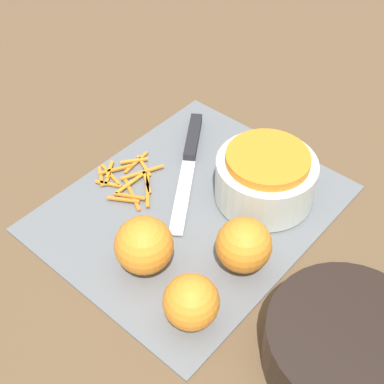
{
  "coord_description": "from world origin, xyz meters",
  "views": [
    {
      "loc": [
        0.42,
        0.37,
        0.61
      ],
      "look_at": [
        0.0,
        0.0,
        0.04
      ],
      "focal_mm": 50.0,
      "sensor_mm": 36.0,
      "label": 1
    }
  ],
  "objects_px": {
    "bowl_speckled": "(266,177)",
    "orange_right": "(191,302)",
    "orange_left": "(244,245)",
    "bowl_dark": "(347,347)",
    "knife": "(191,149)",
    "orange_back": "(144,245)"
  },
  "relations": [
    {
      "from": "orange_back",
      "to": "bowl_dark",
      "type": "bearing_deg",
      "value": 101.06
    },
    {
      "from": "knife",
      "to": "orange_left",
      "type": "bearing_deg",
      "value": 23.95
    },
    {
      "from": "bowl_speckled",
      "to": "orange_right",
      "type": "distance_m",
      "value": 0.25
    },
    {
      "from": "bowl_speckled",
      "to": "orange_back",
      "type": "bearing_deg",
      "value": -11.94
    },
    {
      "from": "bowl_speckled",
      "to": "orange_right",
      "type": "height_order",
      "value": "bowl_speckled"
    },
    {
      "from": "bowl_speckled",
      "to": "orange_back",
      "type": "xyz_separation_m",
      "value": [
        0.22,
        -0.05,
        -0.0
      ]
    },
    {
      "from": "bowl_speckled",
      "to": "bowl_dark",
      "type": "height_order",
      "value": "bowl_speckled"
    },
    {
      "from": "orange_left",
      "to": "orange_back",
      "type": "xyz_separation_m",
      "value": [
        0.09,
        -0.1,
        0.0
      ]
    },
    {
      "from": "orange_left",
      "to": "orange_right",
      "type": "relative_size",
      "value": 1.07
    },
    {
      "from": "knife",
      "to": "orange_right",
      "type": "distance_m",
      "value": 0.32
    },
    {
      "from": "bowl_speckled",
      "to": "knife",
      "type": "distance_m",
      "value": 0.16
    },
    {
      "from": "orange_back",
      "to": "orange_left",
      "type": "bearing_deg",
      "value": 131.78
    },
    {
      "from": "knife",
      "to": "orange_back",
      "type": "bearing_deg",
      "value": -7.95
    },
    {
      "from": "orange_right",
      "to": "bowl_speckled",
      "type": "bearing_deg",
      "value": -166.19
    },
    {
      "from": "bowl_speckled",
      "to": "orange_right",
      "type": "xyz_separation_m",
      "value": [
        0.24,
        0.06,
        -0.0
      ]
    },
    {
      "from": "orange_right",
      "to": "orange_left",
      "type": "bearing_deg",
      "value": -177.84
    },
    {
      "from": "knife",
      "to": "orange_right",
      "type": "xyz_separation_m",
      "value": [
        0.24,
        0.21,
        0.03
      ]
    },
    {
      "from": "bowl_dark",
      "to": "knife",
      "type": "height_order",
      "value": "bowl_dark"
    },
    {
      "from": "orange_left",
      "to": "knife",
      "type": "bearing_deg",
      "value": -121.93
    },
    {
      "from": "bowl_dark",
      "to": "orange_back",
      "type": "distance_m",
      "value": 0.28
    },
    {
      "from": "orange_left",
      "to": "orange_right",
      "type": "bearing_deg",
      "value": 2.16
    },
    {
      "from": "knife",
      "to": "orange_right",
      "type": "relative_size",
      "value": 3.33
    }
  ]
}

